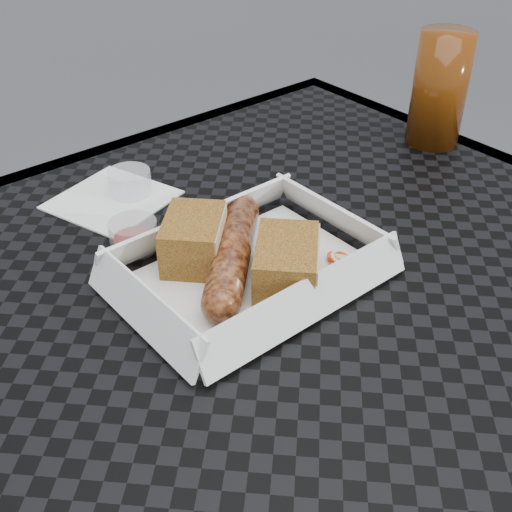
% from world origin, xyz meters
% --- Properties ---
extents(patio_table, '(0.80, 0.80, 0.74)m').
position_xyz_m(patio_table, '(0.00, 0.00, 0.67)').
color(patio_table, black).
rests_on(patio_table, ground).
extents(food_tray, '(0.22, 0.15, 0.00)m').
position_xyz_m(food_tray, '(-0.03, 0.05, 0.75)').
color(food_tray, white).
rests_on(food_tray, patio_table).
extents(bratwurst, '(0.15, 0.14, 0.04)m').
position_xyz_m(bratwurst, '(-0.04, 0.06, 0.77)').
color(bratwurst, brown).
rests_on(bratwurst, food_tray).
extents(bread_near, '(0.09, 0.09, 0.05)m').
position_xyz_m(bread_near, '(-0.06, 0.10, 0.77)').
color(bread_near, olive).
rests_on(bread_near, food_tray).
extents(bread_far, '(0.10, 0.10, 0.04)m').
position_xyz_m(bread_far, '(-0.01, 0.01, 0.77)').
color(bread_far, olive).
rests_on(bread_far, food_tray).
extents(veg_garnish, '(0.03, 0.03, 0.00)m').
position_xyz_m(veg_garnish, '(0.04, -0.01, 0.75)').
color(veg_garnish, '#F7400A').
rests_on(veg_garnish, food_tray).
extents(napkin, '(0.15, 0.15, 0.00)m').
position_xyz_m(napkin, '(-0.06, 0.26, 0.75)').
color(napkin, white).
rests_on(napkin, patio_table).
extents(condiment_cup_sauce, '(0.05, 0.05, 0.03)m').
position_xyz_m(condiment_cup_sauce, '(-0.09, 0.16, 0.76)').
color(condiment_cup_sauce, maroon).
rests_on(condiment_cup_sauce, patio_table).
extents(condiment_cup_empty, '(0.05, 0.05, 0.03)m').
position_xyz_m(condiment_cup_empty, '(-0.04, 0.26, 0.76)').
color(condiment_cup_empty, silver).
rests_on(condiment_cup_empty, patio_table).
extents(drink_glass, '(0.07, 0.07, 0.15)m').
position_xyz_m(drink_glass, '(0.35, 0.12, 0.82)').
color(drink_glass, '#542507').
rests_on(drink_glass, patio_table).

